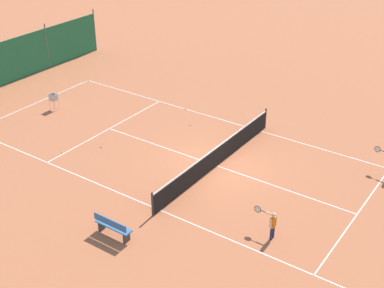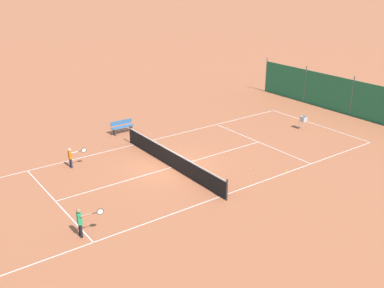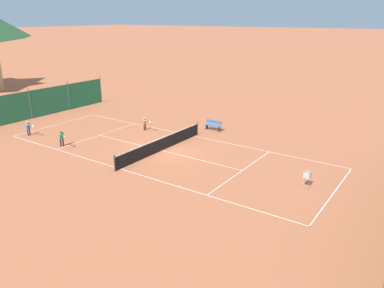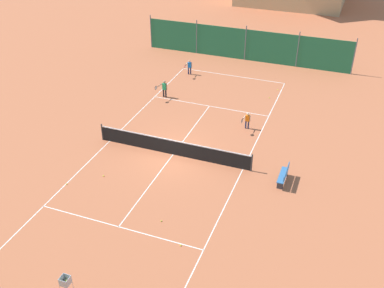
# 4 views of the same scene
# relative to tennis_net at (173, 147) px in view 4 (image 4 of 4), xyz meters

# --- Properties ---
(ground_plane) EXTENTS (600.00, 600.00, 0.00)m
(ground_plane) POSITION_rel_tennis_net_xyz_m (0.00, 0.00, -0.50)
(ground_plane) COLOR #B7603D
(court_line_markings) EXTENTS (8.25, 23.85, 0.01)m
(court_line_markings) POSITION_rel_tennis_net_xyz_m (0.00, 0.00, -0.50)
(court_line_markings) COLOR white
(court_line_markings) RESTS_ON ground
(tennis_net) EXTENTS (9.18, 0.08, 1.06)m
(tennis_net) POSITION_rel_tennis_net_xyz_m (0.00, 0.00, 0.00)
(tennis_net) COLOR #2D2D2D
(tennis_net) RESTS_ON ground
(windscreen_fence_far) EXTENTS (17.28, 0.08, 2.90)m
(windscreen_fence_far) POSITION_rel_tennis_net_xyz_m (-0.00, 15.50, 0.81)
(windscreen_fence_far) COLOR #236B42
(windscreen_fence_far) RESTS_ON ground
(player_far_baseline) EXTENTS (0.40, 1.01, 1.17)m
(player_far_baseline) POSITION_rel_tennis_net_xyz_m (-3.23, 10.96, 0.19)
(player_far_baseline) COLOR #23284C
(player_far_baseline) RESTS_ON ground
(player_near_service) EXTENTS (0.38, 0.95, 1.10)m
(player_near_service) POSITION_rel_tennis_net_xyz_m (3.15, 4.31, 0.15)
(player_near_service) COLOR #23284C
(player_near_service) RESTS_ON ground
(player_near_baseline) EXTENTS (0.53, 1.01, 1.25)m
(player_near_baseline) POSITION_rel_tennis_net_xyz_m (-3.43, 6.56, 0.23)
(player_near_baseline) COLOR black
(player_near_baseline) RESTS_ON ground
(tennis_ball_mid_court) EXTENTS (0.07, 0.07, 0.07)m
(tennis_ball_mid_court) POSITION_rel_tennis_net_xyz_m (3.85, 10.54, -0.47)
(tennis_ball_mid_court) COLOR #CCE033
(tennis_ball_mid_court) RESTS_ON ground
(tennis_ball_service_box) EXTENTS (0.07, 0.07, 0.07)m
(tennis_ball_service_box) POSITION_rel_tennis_net_xyz_m (-4.04, -4.55, -0.47)
(tennis_ball_service_box) COLOR #CCE033
(tennis_ball_service_box) RESTS_ON ground
(tennis_ball_alley_right) EXTENTS (0.07, 0.07, 0.07)m
(tennis_ball_alley_right) POSITION_rel_tennis_net_xyz_m (1.67, -5.39, -0.47)
(tennis_ball_alley_right) COLOR #CCE033
(tennis_ball_alley_right) RESTS_ON ground
(tennis_ball_by_net_left) EXTENTS (0.07, 0.07, 0.07)m
(tennis_ball_by_net_left) POSITION_rel_tennis_net_xyz_m (3.55, 9.05, -0.47)
(tennis_ball_by_net_left) COLOR #CCE033
(tennis_ball_by_net_left) RESTS_ON ground
(tennis_ball_by_net_right) EXTENTS (0.07, 0.07, 0.07)m
(tennis_ball_by_net_right) POSITION_rel_tennis_net_xyz_m (-2.62, -3.26, -0.47)
(tennis_ball_by_net_right) COLOR #CCE033
(tennis_ball_by_net_right) RESTS_ON ground
(tennis_ball_far_corner) EXTENTS (0.07, 0.07, 0.07)m
(tennis_ball_far_corner) POSITION_rel_tennis_net_xyz_m (3.09, -6.51, -0.47)
(tennis_ball_far_corner) COLOR #CCE033
(tennis_ball_far_corner) RESTS_ON ground
(ball_hopper) EXTENTS (0.36, 0.36, 0.89)m
(ball_hopper) POSITION_rel_tennis_net_xyz_m (-0.03, -10.41, 0.15)
(ball_hopper) COLOR #B7B7BC
(ball_hopper) RESTS_ON ground
(courtside_bench) EXTENTS (0.36, 1.50, 0.84)m
(courtside_bench) POSITION_rel_tennis_net_xyz_m (6.34, -0.40, -0.05)
(courtside_bench) COLOR #336699
(courtside_bench) RESTS_ON ground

